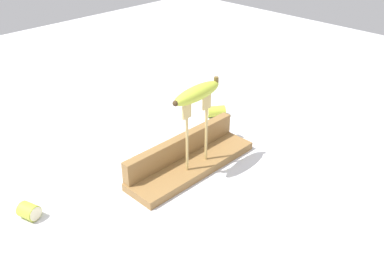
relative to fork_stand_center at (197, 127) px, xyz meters
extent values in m
plane|color=silver|center=(0.00, 0.02, -0.13)|extent=(3.00, 3.00, 0.00)
cube|color=olive|center=(0.00, 0.02, -0.12)|extent=(0.37, 0.11, 0.02)
cube|color=olive|center=(0.00, 0.06, -0.08)|extent=(0.37, 0.02, 0.06)
cylinder|color=tan|center=(-0.03, 0.00, -0.04)|extent=(0.01, 0.01, 0.15)
cube|color=tan|center=(-0.03, 0.00, 0.06)|extent=(0.03, 0.00, 0.04)
cylinder|color=tan|center=(0.03, 0.00, -0.04)|extent=(0.01, 0.01, 0.15)
cube|color=tan|center=(0.03, 0.00, 0.06)|extent=(0.03, 0.00, 0.04)
ellipsoid|color=#B2C138|center=(0.00, 0.00, 0.09)|extent=(0.16, 0.05, 0.04)
cylinder|color=brown|center=(0.07, 0.00, 0.10)|extent=(0.01, 0.01, 0.02)
sphere|color=#3F2D19|center=(-0.07, 0.00, 0.09)|extent=(0.01, 0.01, 0.01)
cylinder|color=#B2C138|center=(-0.39, 0.14, -0.11)|extent=(0.05, 0.05, 0.04)
cylinder|color=beige|center=(-0.38, 0.12, -0.11)|extent=(0.03, 0.01, 0.03)
cylinder|color=#B2C138|center=(0.26, 0.17, -0.11)|extent=(0.07, 0.06, 0.04)
cylinder|color=beige|center=(0.24, 0.19, -0.11)|extent=(0.02, 0.03, 0.03)
camera|label=1|loc=(-0.66, -0.64, 0.51)|focal=40.27mm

